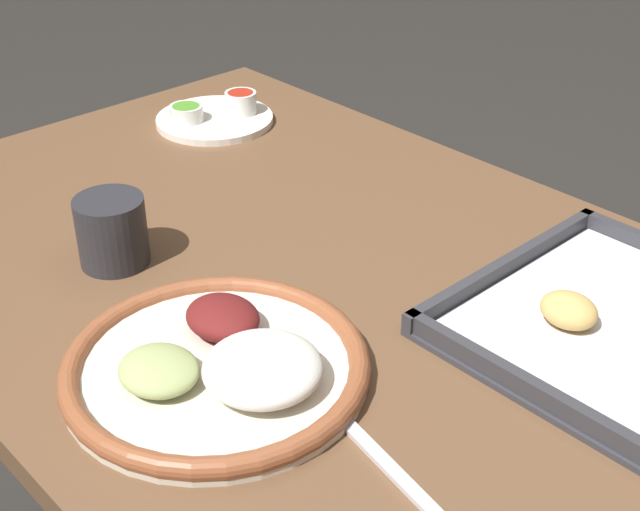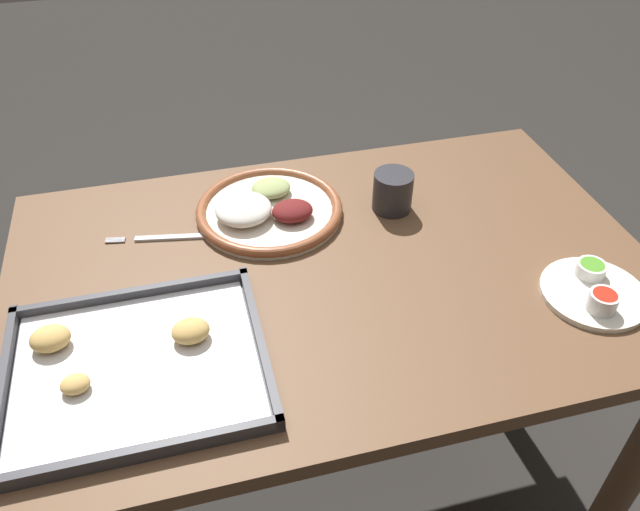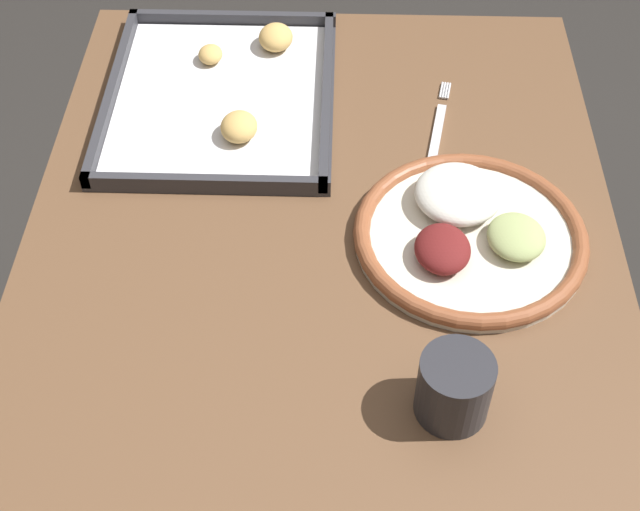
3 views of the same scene
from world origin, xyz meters
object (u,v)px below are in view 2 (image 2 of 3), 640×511
at_px(fork, 171,237).
at_px(baking_tray, 133,362).
at_px(dinner_plate, 267,209).
at_px(drinking_cup, 393,191).
at_px(saucer_plate, 594,291).

bearing_deg(fork, baking_tray, 85.87).
relative_size(dinner_plate, baking_tray, 0.75).
height_order(fork, drinking_cup, drinking_cup).
height_order(saucer_plate, baking_tray, saucer_plate).
xyz_separation_m(dinner_plate, fork, (0.18, 0.03, -0.01)).
xyz_separation_m(dinner_plate, baking_tray, (0.26, 0.32, -0.00)).
xyz_separation_m(dinner_plate, saucer_plate, (-0.47, 0.35, -0.00)).
height_order(dinner_plate, drinking_cup, drinking_cup).
bearing_deg(drinking_cup, saucer_plate, 126.90).
height_order(fork, baking_tray, baking_tray).
xyz_separation_m(dinner_plate, drinking_cup, (-0.24, 0.04, 0.02)).
bearing_deg(drinking_cup, dinner_plate, -8.96).
height_order(fork, saucer_plate, saucer_plate).
bearing_deg(saucer_plate, fork, -26.35).
bearing_deg(dinner_plate, saucer_plate, 143.30).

